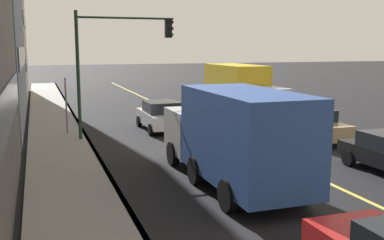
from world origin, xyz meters
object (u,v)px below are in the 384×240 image
at_px(truck_yellow, 241,90).
at_px(street_sign_post, 66,102).
at_px(car_tan, 311,125).
at_px(traffic_light_mast, 115,52).
at_px(truck_blue, 234,135).
at_px(car_white, 162,115).

bearing_deg(truck_yellow, street_sign_post, 106.76).
height_order(car_tan, truck_yellow, truck_yellow).
distance_m(car_tan, traffic_light_mast, 9.84).
bearing_deg(traffic_light_mast, street_sign_post, 54.92).
bearing_deg(street_sign_post, truck_blue, -155.97).
distance_m(car_tan, street_sign_post, 11.95).
xyz_separation_m(car_tan, truck_blue, (-5.31, 6.35, 0.87)).
height_order(traffic_light_mast, street_sign_post, traffic_light_mast).
bearing_deg(car_tan, street_sign_post, 65.97).
relative_size(car_tan, street_sign_post, 1.40).
xyz_separation_m(traffic_light_mast, street_sign_post, (1.58, 2.24, -2.46)).
xyz_separation_m(truck_blue, street_sign_post, (10.16, 4.53, 0.07)).
relative_size(car_tan, truck_yellow, 0.51).
xyz_separation_m(car_tan, truck_yellow, (8.17, -0.15, 0.93)).
xyz_separation_m(car_white, truck_yellow, (3.11, -6.09, 0.92)).
bearing_deg(truck_blue, traffic_light_mast, 14.92).
height_order(car_tan, street_sign_post, street_sign_post).
xyz_separation_m(truck_yellow, street_sign_post, (-3.32, 11.03, 0.01)).
height_order(car_tan, traffic_light_mast, traffic_light_mast).
bearing_deg(traffic_light_mast, car_tan, -110.77).
distance_m(car_white, street_sign_post, 5.03).
bearing_deg(traffic_light_mast, car_white, -56.44).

